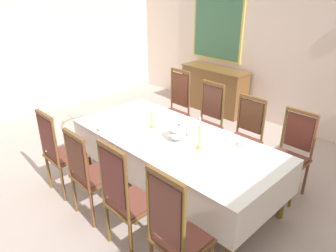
% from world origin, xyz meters
% --- Properties ---
extents(ground, '(7.68, 5.66, 0.04)m').
position_xyz_m(ground, '(0.00, 0.00, -0.02)').
color(ground, '#B2A098').
extents(back_wall, '(7.68, 0.08, 3.12)m').
position_xyz_m(back_wall, '(0.00, 2.87, 1.56)').
color(back_wall, beige).
rests_on(back_wall, ground).
extents(left_wall, '(0.08, 5.66, 3.12)m').
position_xyz_m(left_wall, '(-3.88, 0.00, 1.56)').
color(left_wall, beige).
rests_on(left_wall, ground).
extents(dining_table, '(2.67, 1.21, 0.76)m').
position_xyz_m(dining_table, '(0.00, -0.08, 0.69)').
color(dining_table, brown).
rests_on(dining_table, ground).
extents(tablecloth, '(2.69, 1.23, 0.44)m').
position_xyz_m(tablecloth, '(0.00, -0.08, 0.65)').
color(tablecloth, white).
rests_on(tablecloth, dining_table).
extents(chair_south_a, '(0.44, 0.42, 1.12)m').
position_xyz_m(chair_south_a, '(-0.98, -1.09, 0.58)').
color(chair_south_a, brown).
rests_on(chair_south_a, ground).
extents(chair_north_a, '(0.44, 0.42, 1.22)m').
position_xyz_m(chair_north_a, '(-0.98, 0.94, 0.62)').
color(chair_north_a, brown).
rests_on(chair_north_a, ground).
extents(chair_south_b, '(0.44, 0.42, 1.09)m').
position_xyz_m(chair_south_b, '(-0.31, -1.08, 0.57)').
color(chair_south_b, brown).
rests_on(chair_south_b, ground).
extents(chair_north_b, '(0.44, 0.42, 1.16)m').
position_xyz_m(chair_north_b, '(-0.31, 0.94, 0.59)').
color(chair_north_b, brown).
rests_on(chair_north_b, ground).
extents(chair_south_c, '(0.44, 0.42, 1.21)m').
position_xyz_m(chair_south_c, '(0.36, -1.09, 0.61)').
color(chair_south_c, brown).
rests_on(chair_south_c, ground).
extents(chair_north_c, '(0.44, 0.42, 1.10)m').
position_xyz_m(chair_north_c, '(0.36, 0.93, 0.58)').
color(chair_north_c, brown).
rests_on(chair_north_c, ground).
extents(chair_south_d, '(0.44, 0.42, 1.23)m').
position_xyz_m(chair_south_d, '(1.03, -1.09, 0.62)').
color(chair_south_d, brown).
rests_on(chair_south_d, ground).
extents(chair_north_d, '(0.44, 0.42, 1.10)m').
position_xyz_m(chair_north_d, '(1.03, 0.93, 0.58)').
color(chair_north_d, brown).
rests_on(chair_north_d, ground).
extents(soup_tureen, '(0.25, 0.25, 0.21)m').
position_xyz_m(soup_tureen, '(0.08, -0.08, 0.87)').
color(soup_tureen, silver).
rests_on(soup_tureen, tablecloth).
extents(candlestick_west, '(0.07, 0.07, 0.33)m').
position_xyz_m(candlestick_west, '(-0.40, -0.08, 0.90)').
color(candlestick_west, gold).
rests_on(candlestick_west, tablecloth).
extents(candlestick_east, '(0.07, 0.07, 0.39)m').
position_xyz_m(candlestick_east, '(0.40, -0.08, 0.93)').
color(candlestick_east, gold).
rests_on(candlestick_east, tablecloth).
extents(bowl_near_left, '(0.17, 0.17, 0.04)m').
position_xyz_m(bowl_near_left, '(-0.76, -0.56, 0.79)').
color(bowl_near_left, silver).
rests_on(bowl_near_left, tablecloth).
extents(bowl_near_right, '(0.14, 0.14, 0.03)m').
position_xyz_m(bowl_near_right, '(-0.07, 0.42, 0.78)').
color(bowl_near_right, silver).
rests_on(bowl_near_right, tablecloth).
extents(bowl_far_left, '(0.15, 0.15, 0.03)m').
position_xyz_m(bowl_far_left, '(-0.74, 0.39, 0.79)').
color(bowl_far_left, silver).
rests_on(bowl_far_left, tablecloth).
extents(bowl_far_right, '(0.19, 0.19, 0.05)m').
position_xyz_m(bowl_far_right, '(0.75, 0.35, 0.79)').
color(bowl_far_right, silver).
rests_on(bowl_far_right, tablecloth).
extents(spoon_primary, '(0.04, 0.18, 0.01)m').
position_xyz_m(spoon_primary, '(-0.88, -0.53, 0.77)').
color(spoon_primary, gold).
rests_on(spoon_primary, tablecloth).
extents(spoon_secondary, '(0.03, 0.18, 0.01)m').
position_xyz_m(spoon_secondary, '(-0.17, 0.45, 0.77)').
color(spoon_secondary, gold).
rests_on(spoon_secondary, tablecloth).
extents(sideboard, '(1.44, 0.48, 0.90)m').
position_xyz_m(sideboard, '(-1.43, 2.55, 0.45)').
color(sideboard, brown).
rests_on(sideboard, ground).
extents(framed_painting, '(1.22, 0.05, 1.49)m').
position_xyz_m(framed_painting, '(-1.63, 2.81, 1.74)').
color(framed_painting, '#D1B251').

